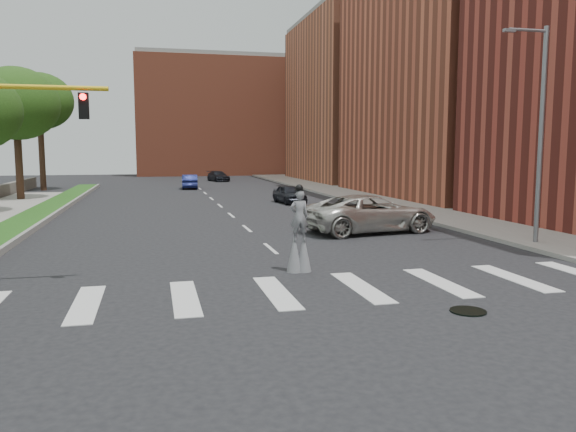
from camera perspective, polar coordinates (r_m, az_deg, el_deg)
The scene contains 16 objects.
ground_plane at distance 15.54m, azimuth 4.28°, elevation -8.38°, with size 160.00×160.00×0.00m, color black.
grass_median at distance 35.18m, azimuth -24.69°, elevation -0.24°, with size 2.00×60.00×0.25m, color #1C4B15.
median_curb at distance 34.99m, azimuth -23.01°, elevation -0.17°, with size 0.20×60.00×0.28m, color gray.
sidewalk_right at distance 43.02m, azimuth 10.01°, elevation 1.41°, with size 5.00×90.00×0.18m, color gray.
manhole at distance 15.00m, azimuth 17.83°, elevation -9.19°, with size 0.90×0.90×0.04m, color black.
building_mid at distance 52.26m, azimuth 17.96°, elevation 15.23°, with size 16.00×22.00×24.00m, color #AD5136.
building_far at distance 73.52m, azimuth 7.94°, elevation 11.39°, with size 16.00×22.00×20.00m, color #BB6445.
building_backdrop at distance 93.01m, azimuth -7.02°, elevation 9.81°, with size 26.00×14.00×18.00m, color #AD5136.
streetlight at distance 25.54m, azimuth 24.16°, elevation 8.08°, with size 2.05×0.20×9.00m.
stilt_performer at distance 18.60m, azimuth 1.13°, elevation -2.24°, with size 0.84×0.53×2.92m.
suv_crossing at distance 27.84m, azimuth 8.34°, elevation 0.26°, with size 3.07×6.66×1.85m, color beige.
car_near at distance 42.28m, azimuth 0.15°, elevation 2.25°, with size 1.65×4.09×1.39m, color black.
car_mid at distance 58.81m, azimuth -9.95°, elevation 3.46°, with size 1.53×4.39×1.45m, color navy.
car_far at distance 71.74m, azimuth -7.09°, elevation 4.04°, with size 1.81×4.44×1.29m, color black.
tree_4 at distance 48.71m, azimuth -25.94°, elevation 10.20°, with size 6.59×6.59×10.35m.
tree_5 at distance 60.57m, azimuth -23.96°, elevation 10.57°, with size 6.47×6.47×11.44m.
Camera 1 is at (-4.60, -14.28, 4.07)m, focal length 35.00 mm.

